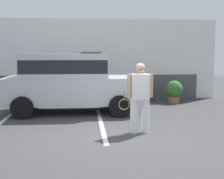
{
  "coord_description": "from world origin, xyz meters",
  "views": [
    {
      "loc": [
        -0.73,
        -7.39,
        2.09
      ],
      "look_at": [
        0.06,
        1.2,
        1.05
      ],
      "focal_mm": 49.28,
      "sensor_mm": 36.0,
      "label": 1
    }
  ],
  "objects_px": {
    "potted_plant_secondary": "(174,91)",
    "parked_suv": "(69,80)",
    "tennis_player_man": "(140,97)",
    "potted_plant_by_porch": "(146,92)"
  },
  "relations": [
    {
      "from": "potted_plant_secondary",
      "to": "parked_suv",
      "type": "bearing_deg",
      "value": -158.41
    },
    {
      "from": "tennis_player_man",
      "to": "potted_plant_secondary",
      "type": "relative_size",
      "value": 1.95
    },
    {
      "from": "potted_plant_by_porch",
      "to": "parked_suv",
      "type": "bearing_deg",
      "value": -144.73
    },
    {
      "from": "parked_suv",
      "to": "potted_plant_by_porch",
      "type": "distance_m",
      "value": 3.97
    },
    {
      "from": "tennis_player_man",
      "to": "potted_plant_by_porch",
      "type": "distance_m",
      "value": 5.39
    },
    {
      "from": "potted_plant_by_porch",
      "to": "potted_plant_secondary",
      "type": "bearing_deg",
      "value": -28.78
    },
    {
      "from": "parked_suv",
      "to": "potted_plant_secondary",
      "type": "height_order",
      "value": "parked_suv"
    },
    {
      "from": "parked_suv",
      "to": "potted_plant_secondary",
      "type": "bearing_deg",
      "value": 22.39
    },
    {
      "from": "tennis_player_man",
      "to": "potted_plant_by_porch",
      "type": "xyz_separation_m",
      "value": [
        1.25,
        5.21,
        -0.53
      ]
    },
    {
      "from": "tennis_player_man",
      "to": "potted_plant_by_porch",
      "type": "relative_size",
      "value": 2.44
    }
  ]
}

